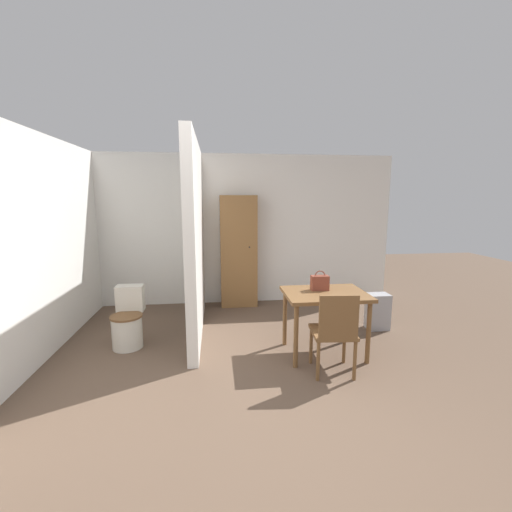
# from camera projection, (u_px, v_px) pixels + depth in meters

# --- Properties ---
(ground_plane) EXTENTS (16.00, 16.00, 0.00)m
(ground_plane) POSITION_uv_depth(u_px,v_px,m) (263.00, 441.00, 2.55)
(ground_plane) COLOR brown
(wall_back) EXTENTS (5.43, 0.12, 2.50)m
(wall_back) POSITION_uv_depth(u_px,v_px,m) (234.00, 230.00, 5.82)
(wall_back) COLOR white
(wall_back) RESTS_ON ground_plane
(wall_left) EXTENTS (0.12, 4.49, 2.50)m
(wall_left) POSITION_uv_depth(u_px,v_px,m) (38.00, 247.00, 3.78)
(wall_left) COLOR white
(wall_left) RESTS_ON ground_plane
(partition_wall) EXTENTS (0.12, 2.33, 2.50)m
(partition_wall) POSITION_uv_depth(u_px,v_px,m) (196.00, 239.00, 4.55)
(partition_wall) COLOR white
(partition_wall) RESTS_ON ground_plane
(dining_table) EXTENTS (0.92, 0.70, 0.73)m
(dining_table) POSITION_uv_depth(u_px,v_px,m) (325.00, 301.00, 3.88)
(dining_table) COLOR brown
(dining_table) RESTS_ON ground_plane
(wooden_chair) EXTENTS (0.46, 0.46, 0.88)m
(wooden_chair) POSITION_uv_depth(u_px,v_px,m) (335.00, 330.00, 3.42)
(wooden_chair) COLOR brown
(wooden_chair) RESTS_ON ground_plane
(toilet) EXTENTS (0.37, 0.52, 0.71)m
(toilet) POSITION_uv_depth(u_px,v_px,m) (128.00, 322.00, 4.16)
(toilet) COLOR silver
(toilet) RESTS_ON ground_plane
(handbag) EXTENTS (0.20, 0.10, 0.23)m
(handbag) POSITION_uv_depth(u_px,v_px,m) (320.00, 283.00, 3.94)
(handbag) COLOR brown
(handbag) RESTS_ON dining_table
(wooden_cabinet) EXTENTS (0.59, 0.35, 1.83)m
(wooden_cabinet) POSITION_uv_depth(u_px,v_px,m) (239.00, 251.00, 5.64)
(wooden_cabinet) COLOR brown
(wooden_cabinet) RESTS_ON ground_plane
(space_heater) EXTENTS (0.29, 0.22, 0.49)m
(space_heater) POSITION_uv_depth(u_px,v_px,m) (378.00, 311.00, 4.69)
(space_heater) COLOR #9E9EA3
(space_heater) RESTS_ON ground_plane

